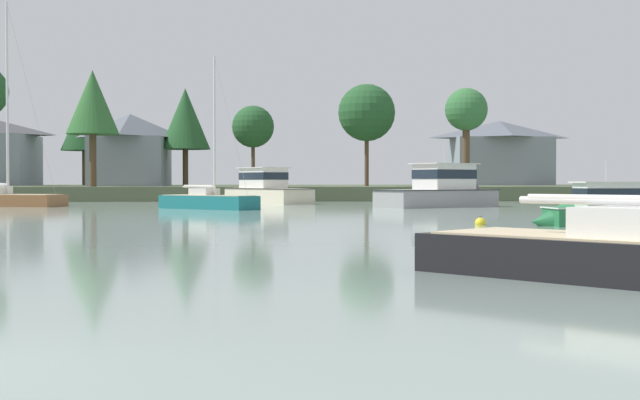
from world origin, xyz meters
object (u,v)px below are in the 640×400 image
at_px(cruiser_cream, 261,194).
at_px(sailboat_teal, 208,205).
at_px(mooring_buoy_yellow, 480,223).
at_px(cruiser_grey, 448,196).
at_px(cruiser_green, 601,215).

bearing_deg(cruiser_cream, sailboat_teal, -101.90).
height_order(cruiser_cream, mooring_buoy_yellow, cruiser_cream).
bearing_deg(mooring_buoy_yellow, cruiser_grey, 81.88).
distance_m(cruiser_green, cruiser_grey, 25.85).
bearing_deg(cruiser_green, cruiser_cream, 111.79).
height_order(cruiser_cream, cruiser_green, cruiser_cream).
bearing_deg(sailboat_teal, cruiser_cream, 78.10).
distance_m(sailboat_teal, cruiser_green, 27.96).
xyz_separation_m(sailboat_teal, cruiser_grey, (16.50, 4.18, 0.51)).
height_order(cruiser_grey, mooring_buoy_yellow, cruiser_grey).
relative_size(cruiser_cream, sailboat_teal, 1.01).
relative_size(sailboat_teal, mooring_buoy_yellow, 20.50).
xyz_separation_m(sailboat_teal, mooring_buoy_yellow, (12.93, -20.83, -0.15)).
bearing_deg(cruiser_grey, mooring_buoy_yellow, -98.12).
bearing_deg(cruiser_cream, cruiser_grey, -38.58).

